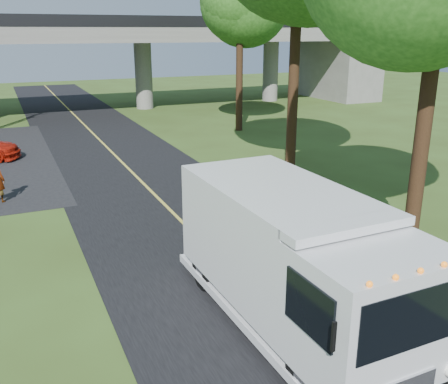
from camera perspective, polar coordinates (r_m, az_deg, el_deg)
ground at (r=12.31m, az=4.49°, el=-12.57°), size 120.00×120.00×0.00m
road at (r=20.89m, az=-8.66°, el=0.39°), size 7.00×90.00×0.02m
lane_line at (r=20.89m, az=-8.66°, el=0.45°), size 0.12×90.00×0.01m
overpass at (r=41.62m, az=-17.56°, el=14.83°), size 54.00×10.00×7.30m
step_van at (r=10.85m, az=7.97°, el=-7.31°), size 2.78×7.24×3.02m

